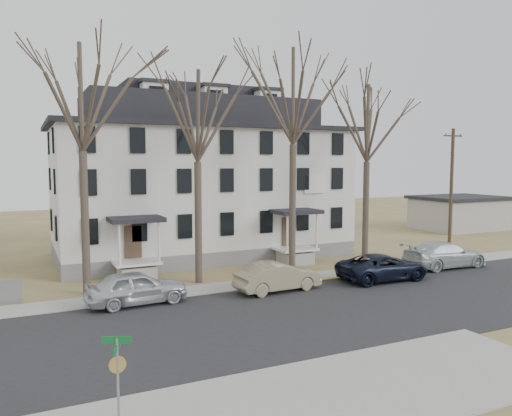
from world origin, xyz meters
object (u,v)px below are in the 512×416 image
boarding_house (201,181)px  car_navy (383,268)px  tree_mid_right (368,118)px  tree_mid_left (197,109)px  bicycle_left (140,270)px  car_tan (278,277)px  car_white (444,255)px  utility_pole_far (451,184)px  car_silver (137,288)px  tree_center (293,89)px  street_sign (118,370)px  tree_far_left (81,89)px

boarding_house → car_navy: bearing=-61.5°
car_navy → tree_mid_right: bearing=-22.6°
tree_mid_left → car_navy: (9.64, -4.07, -8.86)m
car_navy → bicycle_left: (-12.41, 6.45, -0.27)m
tree_mid_left → car_tan: 10.06m
car_tan → car_white: 12.39m
boarding_house → utility_pole_far: (20.50, -3.95, -0.47)m
utility_pole_far → car_silver: bearing=-165.4°
tree_mid_left → utility_pole_far: bearing=10.1°
tree_mid_left → tree_center: (6.00, 0.00, 1.48)m
car_silver → street_sign: street_sign is taller
boarding_house → tree_center: tree_center is taller
tree_center → car_white: size_ratio=2.59×
tree_far_left → street_sign: size_ratio=5.43×
boarding_house → car_white: boarding_house is taller
street_sign → tree_center: bearing=70.3°
boarding_house → bicycle_left: (-5.77, -5.78, -4.91)m
boarding_house → car_navy: (6.64, -12.22, -4.64)m
car_tan → utility_pole_far: bearing=-73.3°
tree_mid_left → tree_mid_right: same height
tree_mid_left → car_tan: bearing=-50.0°
tree_far_left → tree_mid_left: tree_far_left is taller
car_white → car_silver: bearing=91.3°
utility_pole_far → tree_mid_left: bearing=-169.9°
tree_mid_right → boarding_house: bearing=136.2°
bicycle_left → tree_mid_left: bearing=-134.5°
utility_pole_far → car_white: utility_pole_far is taller
boarding_house → car_silver: boarding_house is taller
boarding_house → street_sign: bearing=-113.9°
utility_pole_far → car_navy: 16.67m
boarding_house → tree_mid_right: bearing=-43.8°
tree_center → car_white: (9.45, -3.03, -10.26)m
boarding_house → street_sign: size_ratio=8.24×
tree_far_left → tree_mid_right: size_ratio=1.08×
car_white → street_sign: bearing=118.0°
tree_center → car_tan: size_ratio=3.19×
utility_pole_far → boarding_house: bearing=169.1°
tree_mid_right → car_tan: size_ratio=2.76×
tree_mid_right → car_navy: (-1.86, -4.07, -8.86)m
tree_mid_right → street_sign: 24.57m
car_silver → boarding_house: bearing=-35.6°
street_sign → tree_far_left: bearing=108.8°
boarding_house → bicycle_left: size_ratio=11.67×
boarding_house → utility_pole_far: boarding_house is taller
tree_far_left → tree_mid_right: (17.50, 0.00, -0.74)m
street_sign → car_tan: bearing=69.1°
car_navy → car_white: size_ratio=0.94×
boarding_house → car_tan: (0.08, -11.82, -4.62)m
tree_far_left → tree_mid_left: size_ratio=1.08×
tree_mid_right → car_white: 10.09m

